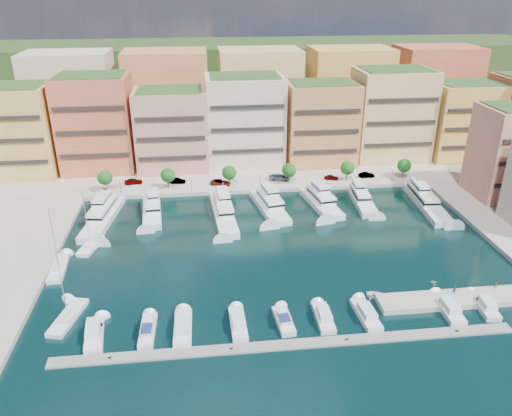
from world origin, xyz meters
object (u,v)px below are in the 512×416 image
object	(u,v)px
tree_4	(347,168)
yacht_5	(361,198)
cruiser_4	(284,321)
car_4	(331,177)
person_1	(496,283)
cruiser_5	(324,318)
cruiser_8	(449,309)
cruiser_1	(148,331)
sailboat_2	(91,246)
tender_0	(377,295)
sailboat_0	(68,318)
car_2	(221,182)
lamppost_3	(327,175)
yacht_0	(103,215)
car_0	(133,181)
person_0	(455,289)
cruiser_0	(94,335)
tree_2	(229,173)
tender_1	(433,282)
yacht_2	(223,210)
lamppost_2	(260,178)
lamppost_0	(120,184)
tree_1	(168,175)
cruiser_2	(183,328)
lamppost_4	(393,172)
tree_5	(404,166)
cruiser_9	(485,306)
yacht_6	(425,200)
car_3	(279,177)
cruiser_3	(238,324)
car_5	(367,175)
tree_3	(289,170)
sailboat_1	(58,269)
car_1	(178,181)
yacht_4	(320,201)
tree_0	(105,178)

from	to	relation	value
tree_4	yacht_5	bearing A→B (deg)	-88.55
yacht_5	cruiser_4	world-z (taller)	yacht_5
car_4	person_1	world-z (taller)	person_1
cruiser_5	cruiser_8	xyz separation A→B (m)	(21.57, -0.01, -0.00)
cruiser_1	sailboat_2	size ratio (longest dim) A/B	0.63
sailboat_2	tender_0	distance (m)	58.81
cruiser_1	sailboat_0	bearing A→B (deg)	159.06
cruiser_4	car_2	xyz separation A→B (m)	(-7.32, 58.98, 1.19)
lamppost_3	cruiser_1	world-z (taller)	lamppost_3
yacht_0	car_0	bearing A→B (deg)	75.66
lamppost_3	person_0	world-z (taller)	lamppost_3
cruiser_0	car_4	size ratio (longest dim) A/B	2.20
tree_2	person_0	distance (m)	65.20
tender_1	person_0	distance (m)	5.21
yacht_2	tender_1	distance (m)	50.31
sailboat_2	lamppost_3	bearing A→B (deg)	24.68
lamppost_2	person_1	world-z (taller)	lamppost_2
cruiser_1	lamppost_0	bearing A→B (deg)	101.29
tree_1	car_2	world-z (taller)	tree_1
cruiser_2	cruiser_5	size ratio (longest dim) A/B	1.16
lamppost_4	yacht_0	bearing A→B (deg)	-170.36
tender_1	tree_2	bearing A→B (deg)	32.89
tree_5	cruiser_9	xyz separation A→B (m)	(-8.21, -58.08, -4.20)
cruiser_9	tender_1	bearing A→B (deg)	122.54
tree_2	cruiser_1	bearing A→B (deg)	-106.18
sailboat_0	car_4	size ratio (longest dim) A/B	3.39
yacht_6	cruiser_1	xyz separation A→B (m)	(-64.56, -42.62, -0.64)
lamppost_3	cruiser_4	size ratio (longest dim) A/B	0.57
car_3	person_0	xyz separation A→B (m)	(21.98, -57.07, 0.06)
cruiser_0	cruiser_9	xyz separation A→B (m)	(64.91, 0.01, 0.00)
yacht_5	cruiser_5	size ratio (longest dim) A/B	2.29
cruiser_3	car_5	size ratio (longest dim) A/B	1.96
yacht_5	tree_3	bearing A→B (deg)	142.64
cruiser_8	tree_3	bearing A→B (deg)	106.50
yacht_0	car_4	size ratio (longest dim) A/B	5.98
cruiser_1	tender_1	world-z (taller)	cruiser_1
lamppost_3	cruiser_8	bearing A→B (deg)	-82.64
sailboat_1	car_1	bearing A→B (deg)	61.70
cruiser_4	car_5	xyz separation A→B (m)	(33.32, 60.04, 1.15)
car_0	tender_1	bearing A→B (deg)	-138.19
sailboat_1	lamppost_0	bearing A→B (deg)	77.61
lamppost_3	person_1	bearing A→B (deg)	-70.59
sailboat_0	car_2	xyz separation A→B (m)	(27.95, 53.86, 1.45)
yacht_4	cruiser_2	size ratio (longest dim) A/B	2.11
tree_5	yacht_0	xyz separation A→B (m)	(-78.51, -14.95, -3.53)
tree_0	sailboat_0	xyz separation A→B (m)	(1.72, -52.97, -4.44)
yacht_0	cruiser_2	xyz separation A→B (m)	(19.18, -43.14, -0.66)
yacht_0	cruiser_2	distance (m)	47.22
tree_4	car_3	xyz separation A→B (m)	(-18.09, 2.71, -2.90)
person_1	tree_1	bearing A→B (deg)	-40.74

